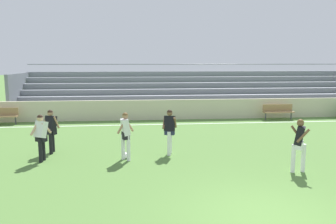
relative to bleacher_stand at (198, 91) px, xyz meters
The scene contains 12 objects.
ground_plane 15.95m from the bleacher_stand, 95.42° to the right, with size 160.00×160.00×0.00m, color #517A38.
field_line_sideline 5.11m from the bleacher_stand, 107.76° to the right, with size 44.00×0.12×0.01m, color white.
sideline_wall 3.60m from the bleacher_stand, 115.37° to the right, with size 48.00×0.16×1.18m, color beige.
bleacher_stand is the anchor object (origin of this frame).
bench_far_right 12.25m from the bleacher_stand, 161.85° to the right, with size 1.80×0.40×0.90m.
bench_centre_sideline 5.65m from the bleacher_stand, 43.02° to the right, with size 1.80×0.40×0.90m.
player_white_wide_right 12.06m from the bleacher_stand, 112.75° to the right, with size 0.59×0.47×1.68m.
player_dark_overlapping 10.99m from the bleacher_stand, 106.23° to the right, with size 0.58×0.45×1.67m.
player_dark_dropping_back 12.94m from the bleacher_stand, 86.93° to the right, with size 0.47×0.68×1.67m.
player_white_pressing_high 13.31m from the bleacher_stand, 124.43° to the right, with size 0.65×0.51×1.63m.
player_dark_challenging 12.41m from the bleacher_stand, 126.88° to the right, with size 0.62×0.45×1.64m.
soccer_ball 11.98m from the bleacher_stand, 113.17° to the right, with size 0.22×0.22×0.22m, color white.
Camera 1 is at (-2.80, -6.54, 3.41)m, focal length 35.35 mm.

